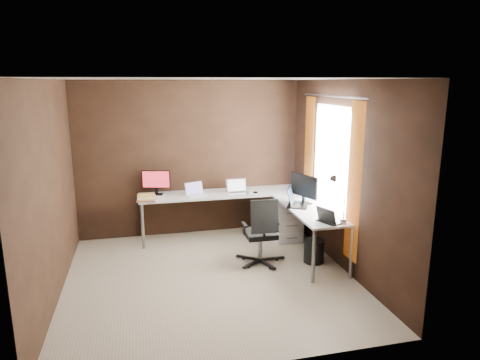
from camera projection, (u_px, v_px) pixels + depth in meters
name	position (u px, v px, depth m)	size (l,w,h in m)	color
room	(235.00, 179.00, 5.35)	(3.60, 3.60, 2.50)	tan
desk	(253.00, 202.00, 6.51)	(2.65, 2.25, 0.73)	white
drawer_pedestal	(286.00, 220.00, 6.84)	(0.42, 0.50, 0.60)	white
monitor_left	(156.00, 181.00, 6.70)	(0.44, 0.17, 0.39)	black
monitor_right	(304.00, 187.00, 6.18)	(0.23, 0.50, 0.44)	black
laptop_white	(196.00, 193.00, 6.69)	(0.35, 0.30, 0.20)	white
laptop_silver	(237.00, 190.00, 6.81)	(0.33, 0.24, 0.22)	silver
laptop_black_big	(295.00, 201.00, 6.15)	(0.43, 0.48, 0.26)	black
laptop_black_small	(328.00, 219.00, 5.40)	(0.31, 0.36, 0.20)	black
book_stack	(147.00, 198.00, 6.38)	(0.31, 0.26, 0.09)	#92674E
mouse_left	(154.00, 198.00, 6.49)	(0.08, 0.05, 0.03)	black
mouse_corner	(255.00, 192.00, 6.81)	(0.08, 0.05, 0.03)	black
desk_lamp	(338.00, 193.00, 5.33)	(0.19, 0.23, 0.61)	slate
office_chair	(261.00, 244.00, 5.90)	(0.53, 0.53, 0.95)	black
wastebasket	(314.00, 251.00, 5.96)	(0.28, 0.28, 0.32)	black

